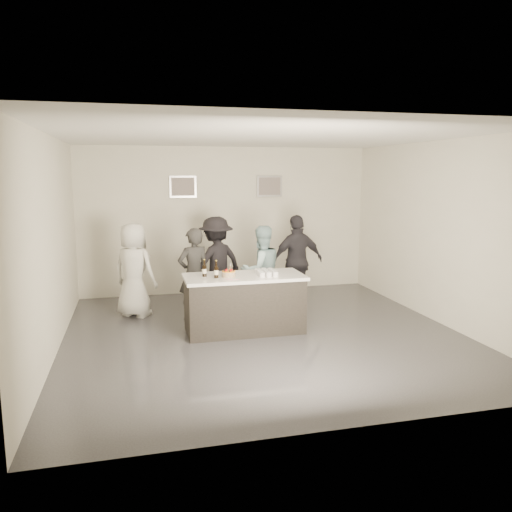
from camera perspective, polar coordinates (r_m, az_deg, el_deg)
name	(u,v)px	position (r m, az deg, el deg)	size (l,w,h in m)	color
floor	(264,334)	(7.83, 0.89, -8.92)	(6.00, 6.00, 0.00)	#3D3D42
ceiling	(264,136)	(7.45, 0.95, 13.56)	(6.00, 6.00, 0.00)	white
wall_back	(227,220)	(10.40, -3.32, 4.09)	(6.00, 0.04, 3.00)	silver
wall_front	(347,279)	(4.69, 10.34, -2.56)	(6.00, 0.04, 3.00)	silver
wall_left	(51,245)	(7.33, -22.40, 1.16)	(0.04, 6.00, 3.00)	silver
wall_right	(440,233)	(8.75, 20.30, 2.52)	(0.04, 6.00, 3.00)	silver
picture_left	(183,187)	(10.20, -8.35, 7.84)	(0.54, 0.04, 0.44)	#B2B2B7
picture_right	(269,186)	(10.53, 1.54, 7.98)	(0.54, 0.04, 0.44)	#B2B2B7
bar_counter	(244,303)	(7.85, -1.36, -5.43)	(1.86, 0.86, 0.90)	white
cake	(229,274)	(7.65, -3.13, -2.10)	(0.21, 0.21, 0.08)	orange
beer_bottle_a	(204,268)	(7.67, -5.92, -1.40)	(0.07, 0.07, 0.26)	black
beer_bottle_b	(216,269)	(7.56, -4.57, -1.54)	(0.07, 0.07, 0.26)	black
tumbler_cluster	(266,272)	(7.77, 1.19, -1.89)	(0.30, 0.40, 0.08)	orange
candles	(233,279)	(7.46, -2.70, -2.66)	(0.24, 0.08, 0.01)	pink
person_main_black	(194,274)	(8.49, -7.13, -2.06)	(0.57, 0.38, 1.57)	#282828
person_main_blue	(261,271)	(8.70, 0.60, -1.68)	(0.77, 0.60, 1.58)	#9AC3CA
person_guest_left	(134,270)	(8.86, -13.75, -1.56)	(0.80, 0.52, 1.63)	silver
person_guest_right	(297,261)	(9.26, 4.75, -0.60)	(1.00, 0.42, 1.71)	#28272E
person_guest_back	(216,262)	(9.22, -4.57, -0.73)	(1.09, 0.63, 1.69)	black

